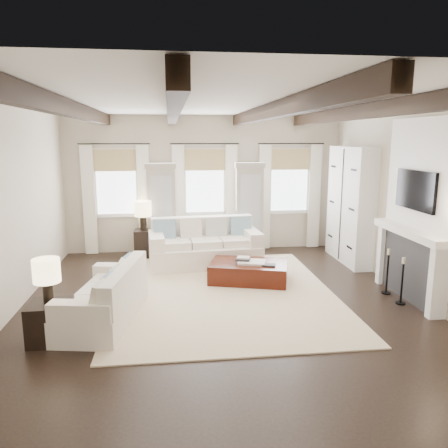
{
  "coord_description": "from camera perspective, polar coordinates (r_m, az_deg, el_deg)",
  "views": [
    {
      "loc": [
        -0.82,
        -6.59,
        2.68
      ],
      "look_at": [
        0.13,
        1.09,
        1.15
      ],
      "focal_mm": 35.0,
      "sensor_mm": 36.0,
      "label": 1
    }
  ],
  "objects": [
    {
      "name": "ground",
      "position": [
        7.16,
        0.0,
        -10.79
      ],
      "size": [
        7.5,
        7.5,
        0.0
      ],
      "primitive_type": "plane",
      "color": "black",
      "rests_on": "ground"
    },
    {
      "name": "room_shell",
      "position": [
        7.69,
        4.74,
        5.25
      ],
      "size": [
        6.54,
        7.54,
        3.22
      ],
      "color": "beige",
      "rests_on": "ground"
    },
    {
      "name": "area_rug",
      "position": [
        7.76,
        -0.0,
        -8.93
      ],
      "size": [
        3.77,
        4.68,
        0.02
      ],
      "primitive_type": "cube",
      "color": "beige",
      "rests_on": "ground"
    },
    {
      "name": "sofa_back",
      "position": [
        9.35,
        -2.57,
        -2.95
      ],
      "size": [
        2.39,
        1.22,
        0.99
      ],
      "color": "white",
      "rests_on": "ground"
    },
    {
      "name": "sofa_left",
      "position": [
        6.78,
        -14.97,
        -9.42
      ],
      "size": [
        1.21,
        2.07,
        0.83
      ],
      "color": "white",
      "rests_on": "ground"
    },
    {
      "name": "ottoman",
      "position": [
        8.31,
        3.26,
        -6.28
      ],
      "size": [
        1.63,
        1.26,
        0.38
      ],
      "primitive_type": "cube",
      "rotation": [
        0.0,
        0.0,
        -0.29
      ],
      "color": "black",
      "rests_on": "ground"
    },
    {
      "name": "tray",
      "position": [
        8.21,
        3.63,
        -4.98
      ],
      "size": [
        0.59,
        0.51,
        0.04
      ],
      "primitive_type": "cube",
      "rotation": [
        0.0,
        0.0,
        -0.29
      ],
      "color": "white",
      "rests_on": "ottoman"
    },
    {
      "name": "book_lower",
      "position": [
        8.25,
        2.48,
        -4.61
      ],
      "size": [
        0.31,
        0.27,
        0.04
      ],
      "primitive_type": "cube",
      "rotation": [
        0.0,
        0.0,
        -0.29
      ],
      "color": "#262628",
      "rests_on": "tray"
    },
    {
      "name": "book_upper",
      "position": [
        8.23,
        2.55,
        -4.4
      ],
      "size": [
        0.26,
        0.23,
        0.03
      ],
      "primitive_type": "cube",
      "rotation": [
        0.0,
        0.0,
        -0.29
      ],
      "color": "beige",
      "rests_on": "book_lower"
    },
    {
      "name": "book_loose",
      "position": [
        8.07,
        5.87,
        -5.36
      ],
      "size": [
        0.28,
        0.24,
        0.03
      ],
      "primitive_type": "cube",
      "rotation": [
        0.0,
        0.0,
        -0.29
      ],
      "color": "#262628",
      "rests_on": "ottoman"
    },
    {
      "name": "side_table_front",
      "position": [
        6.39,
        -21.71,
        -11.81
      ],
      "size": [
        0.54,
        0.54,
        0.54
      ],
      "primitive_type": "cube",
      "color": "black",
      "rests_on": "ground"
    },
    {
      "name": "lamp_front",
      "position": [
        6.17,
        -22.16,
        -5.98
      ],
      "size": [
        0.35,
        0.35,
        0.6
      ],
      "color": "black",
      "rests_on": "side_table_front"
    },
    {
      "name": "side_table_back",
      "position": [
        10.09,
        -10.4,
        -2.54
      ],
      "size": [
        0.42,
        0.42,
        0.64
      ],
      "primitive_type": "cube",
      "color": "black",
      "rests_on": "ground"
    },
    {
      "name": "lamp_back",
      "position": [
        9.94,
        -10.55,
        1.75
      ],
      "size": [
        0.38,
        0.38,
        0.66
      ],
      "color": "black",
      "rests_on": "side_table_back"
    },
    {
      "name": "candlestick_near",
      "position": [
        7.75,
        22.21,
        -7.36
      ],
      "size": [
        0.16,
        0.16,
        0.78
      ],
      "color": "black",
      "rests_on": "ground"
    },
    {
      "name": "candlestick_far",
      "position": [
        8.15,
        20.55,
        -6.27
      ],
      "size": [
        0.16,
        0.16,
        0.8
      ],
      "color": "black",
      "rests_on": "ground"
    }
  ]
}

